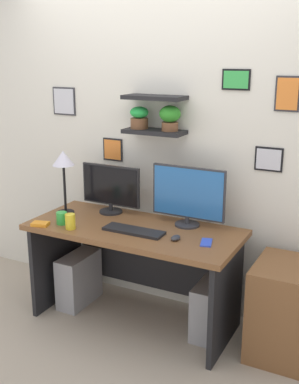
{
  "coord_description": "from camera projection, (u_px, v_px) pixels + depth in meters",
  "views": [
    {
      "loc": [
        1.59,
        -2.83,
        1.94
      ],
      "look_at": [
        0.1,
        0.05,
        1.01
      ],
      "focal_mm": 44.98,
      "sensor_mm": 36.0,
      "label": 1
    }
  ],
  "objects": [
    {
      "name": "water_cup",
      "position": [
        70.0,
        222.0,
        3.4
      ],
      "size": [
        0.07,
        0.07,
        0.11
      ],
      "primitive_type": "cylinder",
      "color": "yellow",
      "rests_on": "desk"
    },
    {
      "name": "desk_lamp",
      "position": [
        63.0,
        165.0,
        3.63
      ],
      "size": [
        0.17,
        0.17,
        0.5
      ],
      "color": "black",
      "rests_on": "desk"
    },
    {
      "name": "coffee_mug",
      "position": [
        62.0,
        218.0,
        3.5
      ],
      "size": [
        0.08,
        0.08,
        0.09
      ],
      "primitive_type": "cylinder",
      "color": "green",
      "rests_on": "desk"
    },
    {
      "name": "drawer_cabinet",
      "position": [
        287.0,
        310.0,
        3.16
      ],
      "size": [
        0.44,
        0.5,
        0.64
      ],
      "primitive_type": "cube",
      "color": "brown",
      "rests_on": "ground"
    },
    {
      "name": "scissors_tray",
      "position": [
        40.0,
        224.0,
        3.48
      ],
      "size": [
        0.14,
        0.11,
        0.02
      ],
      "primitive_type": "cube",
      "rotation": [
        0.0,
        0.0,
        0.27
      ],
      "color": "orange",
      "rests_on": "desk"
    },
    {
      "name": "cell_phone",
      "position": [
        206.0,
        243.0,
        3.15
      ],
      "size": [
        0.11,
        0.15,
        0.01
      ],
      "primitive_type": "cube",
      "rotation": [
        0.0,
        0.0,
        0.27
      ],
      "color": "blue",
      "rests_on": "desk"
    },
    {
      "name": "computer_tower_right",
      "position": [
        211.0,
        308.0,
        3.43
      ],
      "size": [
        0.18,
        0.4,
        0.4
      ],
      "primitive_type": "cube",
      "color": "#99999E",
      "rests_on": "ground"
    },
    {
      "name": "monitor_right",
      "position": [
        188.0,
        195.0,
        3.42
      ],
      "size": [
        0.55,
        0.18,
        0.43
      ],
      "color": "#2D2D33",
      "rests_on": "desk"
    },
    {
      "name": "keyboard",
      "position": [
        134.0,
        231.0,
        3.35
      ],
      "size": [
        0.44,
        0.14,
        0.02
      ],
      "primitive_type": "cube",
      "color": "black",
      "rests_on": "desk"
    },
    {
      "name": "ground_plane",
      "position": [
        135.0,
        320.0,
        3.65
      ],
      "size": [
        8.0,
        8.0,
        0.0
      ],
      "primitive_type": "plane",
      "color": "tan"
    },
    {
      "name": "desk",
      "position": [
        138.0,
        252.0,
        3.55
      ],
      "size": [
        1.54,
        0.68,
        0.75
      ],
      "color": "brown",
      "rests_on": "ground"
    },
    {
      "name": "computer_mouse",
      "position": [
        176.0,
        238.0,
        3.21
      ],
      "size": [
        0.06,
        0.09,
        0.03
      ],
      "primitive_type": "ellipsoid",
      "color": "#2D2D33",
      "rests_on": "desk"
    },
    {
      "name": "monitor_left",
      "position": [
        111.0,
        188.0,
        3.72
      ],
      "size": [
        0.5,
        0.18,
        0.38
      ],
      "color": "black",
      "rests_on": "desk"
    },
    {
      "name": "back_wall_assembly",
      "position": [
        161.0,
        135.0,
        3.65
      ],
      "size": [
        4.4,
        0.24,
        2.7
      ],
      "color": "silver",
      "rests_on": "ground"
    },
    {
      "name": "computer_tower_left",
      "position": [
        79.0,
        279.0,
        3.86
      ],
      "size": [
        0.18,
        0.4,
        0.41
      ],
      "primitive_type": "cube",
      "color": "#99999E",
      "rests_on": "ground"
    }
  ]
}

